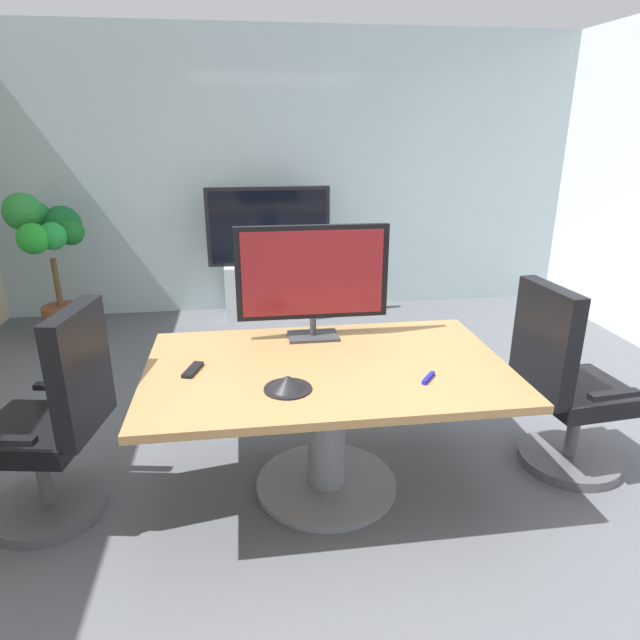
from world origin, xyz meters
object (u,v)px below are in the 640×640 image
at_px(conference_table, 327,399).
at_px(conference_phone, 288,383).
at_px(wall_display_unit, 270,275).
at_px(office_chair_left, 55,434).
at_px(tv_monitor, 313,276).
at_px(potted_plant, 49,245).
at_px(remote_control, 193,370).
at_px(office_chair_right, 565,395).

bearing_deg(conference_table, conference_phone, -131.18).
height_order(conference_table, wall_display_unit, wall_display_unit).
xyz_separation_m(office_chair_left, tv_monitor, (1.31, 0.43, 0.63)).
bearing_deg(potted_plant, remote_control, -60.90).
bearing_deg(tv_monitor, potted_plant, 133.33).
bearing_deg(remote_control, wall_display_unit, 97.27).
bearing_deg(potted_plant, conference_phone, -56.50).
xyz_separation_m(office_chair_left, conference_phone, (1.11, -0.21, 0.30)).
height_order(wall_display_unit, conference_phone, wall_display_unit).
bearing_deg(office_chair_right, tv_monitor, 68.90).
height_order(office_chair_left, tv_monitor, tv_monitor).
distance_m(wall_display_unit, remote_control, 2.94).
xyz_separation_m(tv_monitor, wall_display_unit, (-0.12, 2.49, -0.64)).
bearing_deg(office_chair_left, office_chair_right, 100.80).
xyz_separation_m(tv_monitor, conference_phone, (-0.20, -0.64, -0.33)).
xyz_separation_m(wall_display_unit, potted_plant, (-1.96, -0.29, 0.41)).
bearing_deg(office_chair_right, remote_control, 84.77).
bearing_deg(office_chair_left, conference_phone, 89.06).
bearing_deg(potted_plant, office_chair_left, -73.65).
xyz_separation_m(office_chair_left, remote_control, (0.67, 0.04, 0.28)).
height_order(office_chair_left, conference_phone, office_chair_left).
height_order(conference_table, potted_plant, potted_plant).
height_order(tv_monitor, potted_plant, tv_monitor).
relative_size(potted_plant, remote_control, 7.74).
relative_size(office_chair_right, tv_monitor, 1.30).
distance_m(tv_monitor, potted_plant, 3.04).
bearing_deg(tv_monitor, office_chair_right, -16.04).
bearing_deg(potted_plant, wall_display_unit, 8.31).
distance_m(potted_plant, conference_phone, 3.42).
bearing_deg(tv_monitor, wall_display_unit, 92.77).
xyz_separation_m(office_chair_right, wall_display_unit, (-1.47, 2.88, -0.01)).
distance_m(potted_plant, remote_control, 2.96).
bearing_deg(wall_display_unit, office_chair_left, -112.15).
relative_size(tv_monitor, conference_phone, 3.82).
distance_m(office_chair_left, remote_control, 0.72).
xyz_separation_m(office_chair_left, wall_display_unit, (1.19, 2.92, -0.01)).
relative_size(tv_monitor, potted_plant, 0.64).
bearing_deg(remote_control, tv_monitor, 48.35).
distance_m(conference_table, remote_control, 0.69).
height_order(wall_display_unit, remote_control, wall_display_unit).
relative_size(office_chair_left, office_chair_right, 1.00).
height_order(office_chair_right, tv_monitor, tv_monitor).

